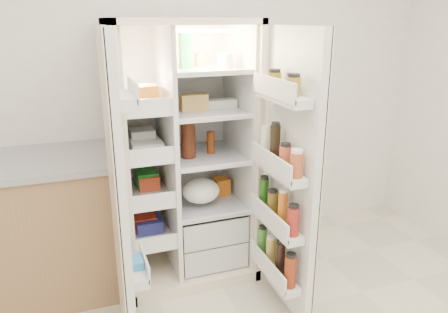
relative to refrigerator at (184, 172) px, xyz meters
name	(u,v)px	position (x,y,z in m)	size (l,w,h in m)	color
wall_back	(190,80)	(0.15, 0.35, 0.61)	(4.00, 0.02, 2.70)	white
refrigerator	(184,172)	(0.00, 0.00, 0.00)	(0.92, 0.70, 1.80)	beige
freezer_door	(119,194)	(-0.51, -0.60, 0.15)	(0.15, 0.40, 1.72)	silver
fridge_door	(288,181)	(0.47, -0.69, 0.13)	(0.17, 0.58, 1.72)	silver
kitchen_counter	(25,230)	(-1.08, 0.00, -0.26)	(1.32, 0.70, 0.96)	#8C6246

